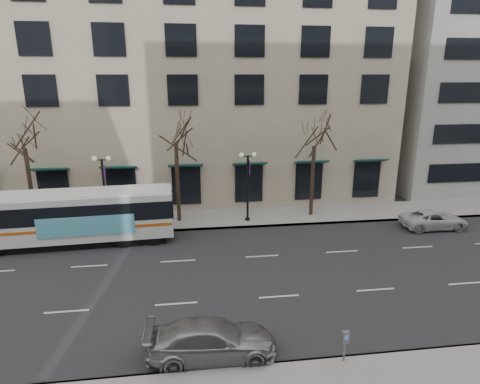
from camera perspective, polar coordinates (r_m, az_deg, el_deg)
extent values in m
plane|color=black|center=(22.00, -8.93, -12.29)|extent=(160.00, 160.00, 0.00)
cube|color=gray|center=(30.47, 0.85, -3.62)|extent=(80.00, 4.00, 0.15)
cube|color=tan|center=(40.47, -12.08, 18.16)|extent=(40.00, 20.00, 24.00)
cylinder|color=black|center=(31.09, -27.58, 0.29)|extent=(0.28, 0.28, 5.74)
cylinder|color=black|center=(29.13, -8.85, 1.22)|extent=(0.28, 0.28, 5.95)
cylinder|color=black|center=(30.59, 10.24, 1.41)|extent=(0.28, 0.28, 5.46)
cylinder|color=black|center=(29.25, -18.66, -0.36)|extent=(0.16, 0.16, 5.00)
cylinder|color=black|center=(29.98, -18.26, -4.67)|extent=(0.36, 0.36, 0.30)
cube|color=black|center=(28.68, -19.10, 4.33)|extent=(0.90, 0.06, 0.06)
sphere|color=silver|center=(28.76, -20.00, 4.48)|extent=(0.32, 0.32, 0.32)
sphere|color=silver|center=(28.58, -18.24, 4.58)|extent=(0.32, 0.32, 0.32)
cube|color=#571F76|center=(28.83, -18.71, 2.70)|extent=(0.04, 0.45, 1.00)
cylinder|color=black|center=(28.97, 1.10, 0.36)|extent=(0.16, 0.16, 5.00)
cylinder|color=black|center=(29.70, 1.07, -4.00)|extent=(0.36, 0.36, 0.30)
cube|color=black|center=(28.39, 1.13, 5.12)|extent=(0.90, 0.06, 0.06)
sphere|color=silver|center=(28.31, 0.22, 5.30)|extent=(0.32, 0.32, 0.32)
sphere|color=silver|center=(28.44, 2.03, 5.34)|extent=(0.32, 0.32, 0.32)
cube|color=#571F76|center=(28.59, 1.35, 3.45)|extent=(0.04, 0.45, 1.00)
cube|color=white|center=(27.58, -22.74, -3.08)|extent=(12.64, 3.38, 2.87)
cube|color=black|center=(28.12, -22.38, -6.20)|extent=(11.63, 3.00, 0.47)
cube|color=black|center=(27.38, -22.20, -2.18)|extent=(12.15, 3.40, 1.15)
cube|color=#C75912|center=(27.74, -22.63, -4.05)|extent=(12.52, 3.41, 0.19)
cube|color=#58B9D6|center=(26.18, -21.03, -4.58)|extent=(5.73, 0.37, 1.25)
cube|color=white|center=(27.16, -23.08, -0.16)|extent=(12.00, 3.08, 0.08)
cylinder|color=black|center=(30.35, -30.12, -5.11)|extent=(1.06, 0.35, 1.04)
cylinder|color=black|center=(26.42, -16.26, -6.47)|extent=(1.06, 0.35, 1.04)
cylinder|color=black|center=(28.64, -15.83, -4.64)|extent=(1.06, 0.35, 1.04)
cylinder|color=black|center=(26.28, -12.16, -6.30)|extent=(1.06, 0.35, 1.04)
cylinder|color=black|center=(28.51, -12.07, -4.47)|extent=(1.06, 0.35, 1.04)
imported|color=#929399|center=(16.37, -4.07, -20.25)|extent=(5.03, 2.16, 1.45)
imported|color=silver|center=(31.55, 25.83, -3.53)|extent=(4.59, 2.14, 1.27)
cylinder|color=slate|center=(16.51, 14.61, -21.02)|extent=(0.08, 0.08, 0.87)
cube|color=slate|center=(16.17, 14.76, -19.38)|extent=(0.27, 0.18, 0.48)
cube|color=blue|center=(16.07, 14.90, -19.35)|extent=(0.14, 0.02, 0.17)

